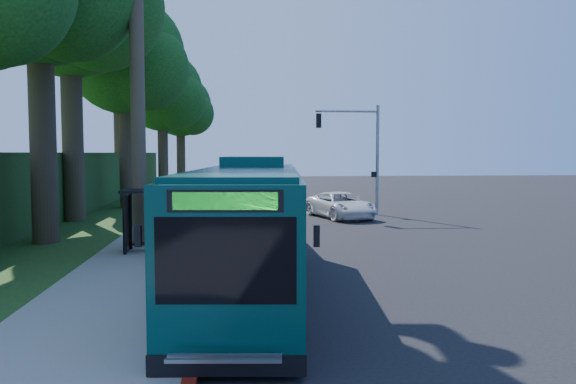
{
  "coord_description": "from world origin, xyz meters",
  "views": [
    {
      "loc": [
        -4.17,
        -25.19,
        3.98
      ],
      "look_at": [
        -1.76,
        1.0,
        2.14
      ],
      "focal_mm": 35.0,
      "sensor_mm": 36.0,
      "label": 1
    }
  ],
  "objects": [
    {
      "name": "teal_bus",
      "position": [
        -3.79,
        -9.17,
        1.88
      ],
      "size": [
        3.89,
        13.14,
        3.86
      ],
      "rotation": [
        0.0,
        0.0,
        -0.09
      ],
      "color": "#0A3836",
      "rests_on": "ground"
    },
    {
      "name": "bus_shelter",
      "position": [
        -7.26,
        -2.86,
        1.81
      ],
      "size": [
        3.2,
        1.51,
        2.55
      ],
      "color": "black",
      "rests_on": "ground"
    },
    {
      "name": "tree_4",
      "position": [
        -11.4,
        31.98,
        9.73
      ],
      "size": [
        8.4,
        8.0,
        14.14
      ],
      "color": "#382B1E",
      "rests_on": "ground"
    },
    {
      "name": "ground",
      "position": [
        0.0,
        0.0,
        0.0
      ],
      "size": [
        140.0,
        140.0,
        0.0
      ],
      "primitive_type": "plane",
      "color": "black",
      "rests_on": "ground"
    },
    {
      "name": "red_curb",
      "position": [
        -5.0,
        -4.0,
        0.07
      ],
      "size": [
        0.25,
        30.0,
        0.13
      ],
      "primitive_type": "cube",
      "color": "maroon",
      "rests_on": "ground"
    },
    {
      "name": "tree_2",
      "position": [
        -11.89,
        15.98,
        10.48
      ],
      "size": [
        8.82,
        8.4,
        15.12
      ],
      "color": "#382B1E",
      "rests_on": "ground"
    },
    {
      "name": "tree_3",
      "position": [
        -13.88,
        23.98,
        11.98
      ],
      "size": [
        10.08,
        9.6,
        17.28
      ],
      "color": "#382B1E",
      "rests_on": "ground"
    },
    {
      "name": "tree_5",
      "position": [
        -10.41,
        39.99,
        8.96
      ],
      "size": [
        7.35,
        7.0,
        12.86
      ],
      "color": "#382B1E",
      "rests_on": "ground"
    },
    {
      "name": "white_bus",
      "position": [
        -3.8,
        0.82,
        1.64
      ],
      "size": [
        2.78,
        11.33,
        3.36
      ],
      "rotation": [
        0.0,
        0.0,
        0.03
      ],
      "color": "silver",
      "rests_on": "ground"
    },
    {
      "name": "traffic_signal_pole",
      "position": [
        3.78,
        10.0,
        4.42
      ],
      "size": [
        4.1,
        0.3,
        7.0
      ],
      "color": "gray",
      "rests_on": "ground"
    },
    {
      "name": "stop_sign_pole",
      "position": [
        -5.4,
        -5.0,
        2.08
      ],
      "size": [
        0.35,
        0.06,
        3.17
      ],
      "color": "gray",
      "rests_on": "ground"
    },
    {
      "name": "sidewalk",
      "position": [
        -7.3,
        0.0,
        0.06
      ],
      "size": [
        4.5,
        70.0,
        0.12
      ],
      "primitive_type": "cube",
      "color": "gray",
      "rests_on": "ground"
    },
    {
      "name": "grass_verge",
      "position": [
        -13.0,
        5.0,
        0.03
      ],
      "size": [
        8.0,
        70.0,
        0.06
      ],
      "primitive_type": "cube",
      "color": "#234719",
      "rests_on": "ground"
    },
    {
      "name": "pickup",
      "position": [
        2.16,
        8.56,
        0.79
      ],
      "size": [
        4.08,
        6.17,
        1.58
      ],
      "primitive_type": "imported",
      "rotation": [
        0.0,
        0.0,
        0.28
      ],
      "color": "white",
      "rests_on": "ground"
    }
  ]
}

